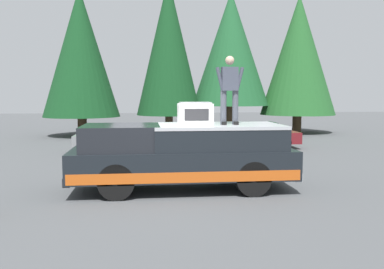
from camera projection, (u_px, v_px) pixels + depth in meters
name	position (u px, v px, depth m)	size (l,w,h in m)	color
ground_plane	(165.00, 193.00, 10.31)	(90.00, 90.00, 0.00)	#4C4F51
pickup_truck	(183.00, 155.00, 10.57)	(2.01, 5.54, 1.65)	black
compressor_unit	(195.00, 113.00, 10.47)	(0.65, 0.84, 0.56)	white
person_on_truck_bed	(230.00, 88.00, 10.42)	(0.29, 0.72, 1.69)	#4C515B
parked_car_maroon	(252.00, 135.00, 18.83)	(1.64, 4.10, 1.16)	maroon
parked_car_grey	(125.00, 138.00, 17.63)	(1.64, 4.10, 1.16)	gray
conifer_far_left	(298.00, 55.00, 26.21)	(4.64, 4.64, 8.54)	#4C3826
conifer_left	(231.00, 49.00, 26.18)	(4.76, 4.76, 8.76)	#4C3826
conifer_center_left	(169.00, 47.00, 25.03)	(3.85, 3.85, 9.26)	#4C3826
conifer_center_right	(81.00, 53.00, 24.05)	(4.37, 4.37, 8.44)	#4C3826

